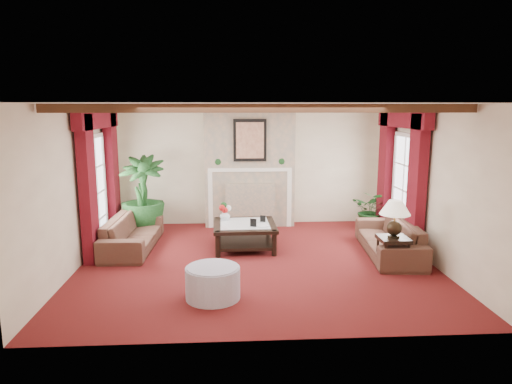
{
  "coord_description": "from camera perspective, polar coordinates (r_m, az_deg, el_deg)",
  "views": [
    {
      "loc": [
        -0.46,
        -7.6,
        2.65
      ],
      "look_at": [
        0.02,
        0.4,
        1.16
      ],
      "focal_mm": 32.0,
      "sensor_mm": 36.0,
      "label": 1
    }
  ],
  "objects": [
    {
      "name": "right_wall",
      "position": [
        8.45,
        20.81,
        0.97
      ],
      "size": [
        0.02,
        5.5,
        2.7
      ],
      "primitive_type": "cube",
      "color": "beige",
      "rests_on": "ground"
    },
    {
      "name": "ceiling_beams",
      "position": [
        7.61,
        0.05,
        10.44
      ],
      "size": [
        6.0,
        3.0,
        0.12
      ],
      "primitive_type": null,
      "color": "#3A2112",
      "rests_on": "ceiling"
    },
    {
      "name": "coffee_table",
      "position": [
        8.74,
        -1.42,
        -5.51
      ],
      "size": [
        1.19,
        1.19,
        0.48
      ],
      "primitive_type": null,
      "rotation": [
        0.0,
        0.0,
        0.02
      ],
      "color": "black",
      "rests_on": "ground"
    },
    {
      "name": "photo_frame_b",
      "position": [
        8.76,
        0.86,
        -3.39
      ],
      "size": [
        0.11,
        0.06,
        0.14
      ],
      "primitive_type": null,
      "rotation": [
        0.0,
        0.0,
        -0.4
      ],
      "color": "black",
      "rests_on": "coffee_table"
    },
    {
      "name": "ceiling",
      "position": [
        7.61,
        0.05,
        10.89
      ],
      "size": [
        6.0,
        6.0,
        0.0
      ],
      "primitive_type": "plane",
      "rotation": [
        3.14,
        0.0,
        0.0
      ],
      "color": "white",
      "rests_on": "floor"
    },
    {
      "name": "ottoman",
      "position": [
        6.56,
        -5.42,
        -11.24
      ],
      "size": [
        0.77,
        0.77,
        0.45
      ],
      "primitive_type": "cylinder",
      "color": "#9090A3",
      "rests_on": "ground"
    },
    {
      "name": "side_table",
      "position": [
        7.92,
        16.7,
        -7.37
      ],
      "size": [
        0.5,
        0.5,
        0.56
      ],
      "primitive_type": null,
      "rotation": [
        0.0,
        0.0,
        -0.06
      ],
      "color": "black",
      "rests_on": "ground"
    },
    {
      "name": "photo_frame_a",
      "position": [
        8.41,
        -0.34,
        -3.89
      ],
      "size": [
        0.12,
        0.07,
        0.16
      ],
      "primitive_type": null,
      "rotation": [
        0.0,
        0.0,
        -0.4
      ],
      "color": "black",
      "rests_on": "coffee_table"
    },
    {
      "name": "left_wall",
      "position": [
        8.12,
        -21.61,
        0.56
      ],
      "size": [
        0.02,
        5.5,
        2.7
      ],
      "primitive_type": "cube",
      "color": "beige",
      "rests_on": "ground"
    },
    {
      "name": "curtains_left",
      "position": [
        8.93,
        -19.27,
        9.29
      ],
      "size": [
        0.2,
        2.4,
        2.55
      ],
      "primitive_type": null,
      "color": "#560B15",
      "rests_on": "ground"
    },
    {
      "name": "french_door_left",
      "position": [
        8.97,
        -19.79,
        6.58
      ],
      "size": [
        0.1,
        1.1,
        2.16
      ],
      "primitive_type": null,
      "color": "white",
      "rests_on": "ground"
    },
    {
      "name": "french_door_right",
      "position": [
        9.27,
        18.44,
        6.76
      ],
      "size": [
        0.1,
        1.1,
        2.16
      ],
      "primitive_type": null,
      "color": "white",
      "rests_on": "ground"
    },
    {
      "name": "table_lamp",
      "position": [
        7.76,
        16.93,
        -3.18
      ],
      "size": [
        0.5,
        0.5,
        0.63
      ],
      "primitive_type": null,
      "color": "black",
      "rests_on": "side_table"
    },
    {
      "name": "fireplace",
      "position": [
        10.16,
        -0.83,
        10.79
      ],
      "size": [
        2.0,
        0.52,
        2.7
      ],
      "primitive_type": null,
      "color": "tan",
      "rests_on": "ground"
    },
    {
      "name": "back_wall",
      "position": [
        10.44,
        -0.86,
        3.35
      ],
      "size": [
        6.0,
        0.02,
        2.7
      ],
      "primitive_type": "cube",
      "color": "beige",
      "rests_on": "ground"
    },
    {
      "name": "sofa_right",
      "position": [
        8.67,
        16.35,
        -4.85
      ],
      "size": [
        2.24,
        0.99,
        0.83
      ],
      "primitive_type": "imported",
      "rotation": [
        0.0,
        0.0,
        -1.66
      ],
      "color": "black",
      "rests_on": "ground"
    },
    {
      "name": "flower_vase",
      "position": [
        8.94,
        -3.9,
        -2.91
      ],
      "size": [
        0.28,
        0.28,
        0.2
      ],
      "primitive_type": "imported",
      "rotation": [
        0.0,
        0.0,
        -0.19
      ],
      "color": "silver",
      "rests_on": "coffee_table"
    },
    {
      "name": "curtains_right",
      "position": [
        9.22,
        17.95,
        9.39
      ],
      "size": [
        0.2,
        2.4,
        2.55
      ],
      "primitive_type": null,
      "color": "#560B15",
      "rests_on": "ground"
    },
    {
      "name": "floor",
      "position": [
        8.06,
        0.04,
        -8.68
      ],
      "size": [
        6.0,
        6.0,
        0.0
      ],
      "primitive_type": "plane",
      "color": "#500E12",
      "rests_on": "ground"
    },
    {
      "name": "book",
      "position": [
        8.44,
        0.2,
        -3.44
      ],
      "size": [
        0.21,
        0.14,
        0.28
      ],
      "primitive_type": "imported",
      "rotation": [
        0.0,
        0.0,
        0.3
      ],
      "color": "black",
      "rests_on": "coffee_table"
    },
    {
      "name": "small_plant",
      "position": [
        10.31,
        14.22,
        -2.77
      ],
      "size": [
        1.65,
        1.65,
        0.68
      ],
      "primitive_type": "imported",
      "rotation": [
        0.0,
        0.0,
        -0.74
      ],
      "color": "black",
      "rests_on": "ground"
    },
    {
      "name": "potted_palm",
      "position": [
        9.95,
        -13.91,
        -2.48
      ],
      "size": [
        1.0,
        1.71,
        0.93
      ],
      "primitive_type": "imported",
      "rotation": [
        0.0,
        0.0,
        -0.02
      ],
      "color": "black",
      "rests_on": "ground"
    },
    {
      "name": "sofa_left",
      "position": [
        8.99,
        -15.19,
        -4.33
      ],
      "size": [
        2.11,
        0.75,
        0.81
      ],
      "primitive_type": "imported",
      "rotation": [
        0.0,
        0.0,
        1.54
      ],
      "color": "black",
      "rests_on": "ground"
    }
  ]
}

